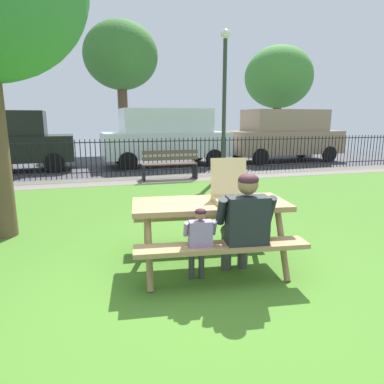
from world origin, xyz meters
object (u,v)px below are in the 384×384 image
pizza_box_open (231,191)px  far_tree_center (278,78)px  picnic_table_foreground (210,216)px  parked_car_left (11,141)px  adult_at_table (244,222)px  lamp_post_walkway (224,89)px  parked_car_right (284,134)px  parked_car_center (166,136)px  park_bench_center (170,165)px  far_tree_midleft (121,57)px  child_at_table (199,239)px

pizza_box_open → far_tree_center: bearing=58.7°
picnic_table_foreground → pizza_box_open: size_ratio=3.67×
picnic_table_foreground → parked_car_left: 9.67m
picnic_table_foreground → adult_at_table: bearing=-69.6°
picnic_table_foreground → far_tree_center: size_ratio=0.35×
adult_at_table → lamp_post_walkway: size_ratio=0.28×
parked_car_right → parked_car_left: bearing=-180.0°
picnic_table_foreground → adult_at_table: 0.57m
parked_car_center → picnic_table_foreground: bearing=-98.5°
picnic_table_foreground → adult_at_table: size_ratio=1.65×
park_bench_center → lamp_post_walkway: lamp_post_walkway is taller
lamp_post_walkway → parked_car_left: size_ratio=1.08×
park_bench_center → lamp_post_walkway: size_ratio=0.38×
picnic_table_foreground → far_tree_center: 16.79m
picnic_table_foreground → parked_car_left: bearing=113.7°
picnic_table_foreground → far_tree_center: bearing=57.9°
parked_car_right → adult_at_table: bearing=-122.8°
pizza_box_open → adult_at_table: bearing=-96.7°
pizza_box_open → far_tree_midleft: 14.45m
adult_at_table → far_tree_midleft: size_ratio=0.19×
parked_car_right → picnic_table_foreground: bearing=-125.2°
far_tree_midleft → child_at_table: bearing=-92.1°
park_bench_center → lamp_post_walkway: bearing=12.7°
child_at_table → parked_car_center: bearing=80.2°
pizza_box_open → child_at_table: pizza_box_open is taller
lamp_post_walkway → far_tree_center: 9.88m
lamp_post_walkway → far_tree_center: far_tree_center is taller
picnic_table_foreground → parked_car_right: (6.23, 8.84, 0.50)m
parked_car_left → far_tree_midleft: 7.49m
pizza_box_open → child_at_table: size_ratio=0.63×
child_at_table → picnic_table_foreground: bearing=60.1°
parked_car_right → park_bench_center: bearing=-151.6°
parked_car_left → picnic_table_foreground: bearing=-66.3°
adult_at_table → child_at_table: 0.50m
pizza_box_open → far_tree_midleft: size_ratio=0.09×
adult_at_table → far_tree_midleft: 15.01m
parked_car_center → far_tree_center: size_ratio=0.83×
lamp_post_walkway → parked_car_center: (-1.29, 2.53, -1.50)m
pizza_box_open → parked_car_center: parked_car_center is taller
lamp_post_walkway → park_bench_center: bearing=-167.3°
adult_at_table → parked_car_center: 9.45m
adult_at_table → far_tree_center: (8.55, 14.47, 3.27)m
park_bench_center → parked_car_center: parked_car_center is taller
parked_car_left → far_tree_center: (12.63, 5.10, 2.92)m
parked_car_center → parked_car_left: bearing=-180.0°
picnic_table_foreground → child_at_table: (-0.29, -0.50, -0.08)m
parked_car_right → lamp_post_walkway: bearing=-145.1°
child_at_table → park_bench_center: bearing=80.3°
park_bench_center → parked_car_left: size_ratio=0.40×
parked_car_center → lamp_post_walkway: bearing=-63.0°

